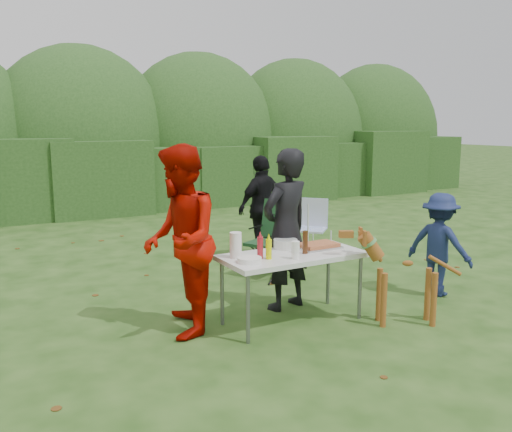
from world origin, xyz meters
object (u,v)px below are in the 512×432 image
person_black_puffy (262,207)px  beer_bottle (305,242)px  ketchup_bottle (260,248)px  paper_towel_roll (236,245)px  person_red_jacket (180,241)px  dog (407,278)px  person_cook (286,230)px  folding_table (292,259)px  camping_chair (270,238)px  lawn_chair (311,227)px  child (439,244)px  mustard_bottle (269,249)px

person_black_puffy → beer_bottle: (-0.98, -2.58, 0.06)m
ketchup_bottle → paper_towel_roll: (-0.20, 0.15, 0.02)m
person_red_jacket → dog: bearing=87.0°
person_cook → person_black_puffy: bearing=-128.0°
dog → person_cook: bearing=-23.7°
folding_table → ketchup_bottle: bearing=-178.4°
camping_chair → dog: bearing=70.8°
person_cook → lawn_chair: size_ratio=2.04×
person_cook → child: (1.88, -0.51, -0.28)m
person_black_puffy → lawn_chair: 0.89m
person_red_jacket → paper_towel_roll: person_red_jacket is taller
child → beer_bottle: 1.96m
child → mustard_bottle: size_ratio=6.26×
folding_table → mustard_bottle: bearing=-167.7°
child → dog: size_ratio=1.21×
person_cook → mustard_bottle: 0.70m
folding_table → person_cook: size_ratio=0.83×
folding_table → child: 2.06m
camping_chair → beer_bottle: (-0.60, -1.70, 0.34)m
folding_table → ketchup_bottle: 0.43m
person_red_jacket → camping_chair: bearing=146.4°
person_black_puffy → mustard_bottle: (-1.42, -2.59, 0.04)m
child → lawn_chair: child is taller
camping_chair → paper_towel_roll: (-1.31, -1.50, 0.35)m
person_black_puffy → ketchup_bottle: bearing=44.9°
person_black_puffy → child: person_black_puffy is taller
dog → paper_towel_roll: bearing=2.1°
child → camping_chair: size_ratio=1.22×
person_black_puffy → child: (0.97, -2.61, -0.17)m
camping_chair → ketchup_bottle: camping_chair is taller
ketchup_bottle → child: bearing=-2.0°
folding_table → child: bearing=-2.7°
person_red_jacket → child: person_red_jacket is taller
camping_chair → mustard_bottle: camping_chair is taller
person_cook → dog: size_ratio=1.74×
person_black_puffy → dog: person_black_puffy is taller
person_black_puffy → ketchup_bottle: person_black_puffy is taller
person_red_jacket → person_black_puffy: person_red_jacket is taller
person_cook → camping_chair: person_cook is taller
person_cook → beer_bottle: 0.48m
person_cook → camping_chair: (0.53, 1.22, -0.39)m
child → mustard_bottle: child is taller
dog → person_black_puffy: bearing=-63.9°
dog → beer_bottle: 1.12m
person_black_puffy → camping_chair: (-0.38, -0.88, -0.28)m
lawn_chair → ketchup_bottle: 3.31m
dog → beer_bottle: dog is taller
child → person_red_jacket: bearing=65.3°
person_red_jacket → ketchup_bottle: (0.73, -0.30, -0.09)m
person_cook → beer_bottle: size_ratio=7.53×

